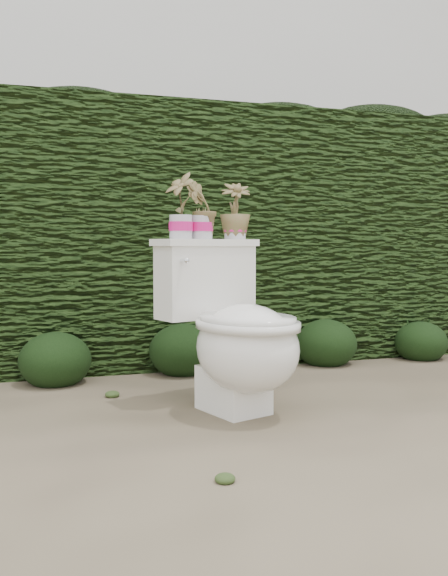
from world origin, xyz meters
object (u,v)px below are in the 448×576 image
object	(u,v)px
toilet	(236,334)
potted_plant_center	(201,211)
potted_plant_left	(181,207)
potted_plant_right	(235,212)

from	to	relation	value
toilet	potted_plant_center	world-z (taller)	potted_plant_center
potted_plant_left	potted_plant_right	bearing A→B (deg)	81.72
toilet	potted_plant_right	world-z (taller)	potted_plant_right
potted_plant_left	potted_plant_right	world-z (taller)	potted_plant_left
potted_plant_center	potted_plant_left	bearing A→B (deg)	16.37
potted_plant_right	toilet	bearing A→B (deg)	-99.21
toilet	potted_plant_right	distance (m)	0.63
toilet	potted_plant_left	xyz separation A→B (m)	(-0.21, 0.18, 0.57)
potted_plant_center	potted_plant_right	distance (m)	0.20
toilet	potted_plant_left	bearing A→B (deg)	119.74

